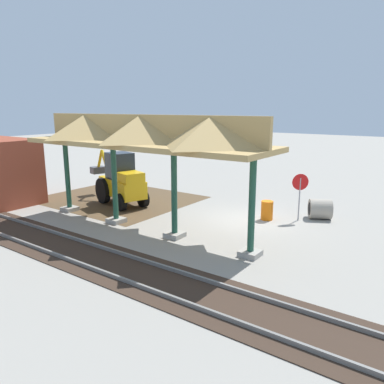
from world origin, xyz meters
name	(u,v)px	position (x,y,z in m)	size (l,w,h in m)	color
ground_plane	(246,220)	(0.00, 0.00, 0.00)	(120.00, 120.00, 0.00)	gray
dirt_work_zone	(118,199)	(8.03, 0.52, 0.00)	(8.36, 7.00, 0.01)	brown
platform_canopy	(141,133)	(3.01, 3.77, 4.15)	(11.48, 3.20, 4.90)	#9E998E
rail_tracks	(141,273)	(0.00, 7.16, 0.03)	(60.00, 2.58, 0.15)	slate
stop_sign	(300,187)	(-1.97, -1.43, 1.59)	(0.61, 0.50, 2.21)	gray
backhoe	(121,181)	(6.98, 1.25, 1.27)	(5.21, 2.70, 2.82)	#EAB214
dirt_mound	(114,194)	(9.20, -0.26, 0.00)	(3.86, 3.86, 1.36)	brown
concrete_pipe	(320,209)	(-2.70, -2.30, 0.47)	(1.32, 1.30, 0.94)	#9E9384
traffic_barrel	(267,210)	(-0.72, -0.69, 0.45)	(0.56, 0.56, 0.90)	orange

